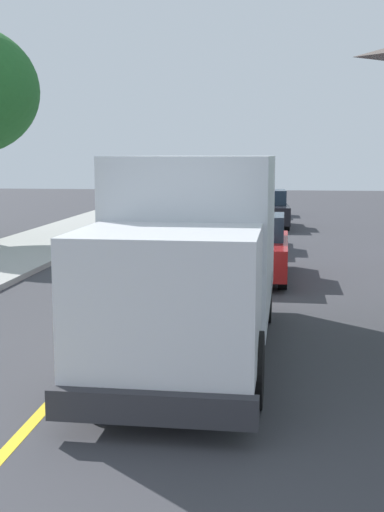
% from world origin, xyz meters
% --- Properties ---
extents(centre_line_yellow, '(0.16, 56.00, 0.01)m').
position_xyz_m(centre_line_yellow, '(0.00, 10.00, 0.00)').
color(centre_line_yellow, gold).
rests_on(centre_line_yellow, ground).
extents(box_truck, '(2.52, 7.22, 3.20)m').
position_xyz_m(box_truck, '(1.61, 8.01, 1.77)').
color(box_truck, silver).
rests_on(box_truck, ground).
extents(parked_car_near, '(1.87, 4.43, 1.67)m').
position_xyz_m(parked_car_near, '(2.33, 14.73, 0.79)').
color(parked_car_near, maroon).
rests_on(parked_car_near, ground).
extents(parked_car_mid, '(1.83, 4.41, 1.67)m').
position_xyz_m(parked_car_mid, '(1.78, 20.47, 0.79)').
color(parked_car_mid, '#B7B7BC').
rests_on(parked_car_mid, ground).
extents(parked_car_far, '(1.98, 4.47, 1.67)m').
position_xyz_m(parked_car_far, '(2.55, 27.53, 0.79)').
color(parked_car_far, black).
rests_on(parked_car_far, ground).
extents(parked_car_furthest, '(1.87, 4.43, 1.67)m').
position_xyz_m(parked_car_furthest, '(2.01, 33.92, 0.79)').
color(parked_car_furthest, '#2D4793').
rests_on(parked_car_furthest, ground).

